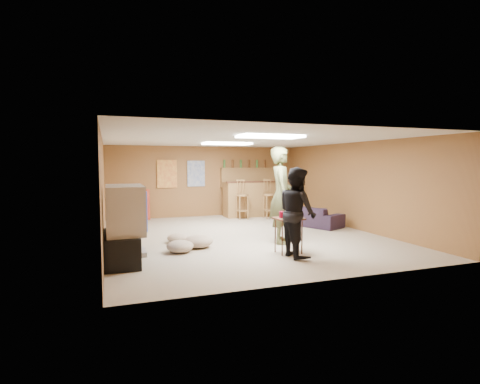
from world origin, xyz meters
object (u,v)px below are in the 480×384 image
object	(u,v)px
tv_body	(125,209)
bar_counter	(256,199)
person_black	(297,212)
sofa	(309,216)
tray_table	(288,235)
person_olive	(281,195)

from	to	relation	value
tv_body	bar_counter	size ratio (longest dim) A/B	0.55
person_black	sofa	xyz separation A→B (m)	(1.91, 2.90, -0.54)
tv_body	sofa	distance (m)	5.37
sofa	tray_table	size ratio (longest dim) A/B	2.73
person_black	sofa	size ratio (longest dim) A/B	0.88
tray_table	person_olive	bearing A→B (deg)	72.67
person_black	tv_body	bearing A→B (deg)	78.18
tv_body	person_olive	world-z (taller)	person_olive
tv_body	bar_counter	distance (m)	6.09
bar_counter	person_black	distance (m)	5.22
person_black	tray_table	xyz separation A→B (m)	(-0.03, 0.27, -0.47)
person_black	sofa	bearing A→B (deg)	-33.31
tv_body	bar_counter	world-z (taller)	tv_body
sofa	tray_table	world-z (taller)	tray_table
bar_counter	person_olive	bearing A→B (deg)	-104.27
tv_body	person_black	bearing A→B (deg)	-11.90
person_olive	sofa	world-z (taller)	person_olive
person_olive	person_black	bearing A→B (deg)	-170.11
tv_body	person_black	size ratio (longest dim) A/B	0.69
bar_counter	person_black	size ratio (longest dim) A/B	1.25
tv_body	sofa	world-z (taller)	tv_body
person_olive	sofa	distance (m)	2.51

